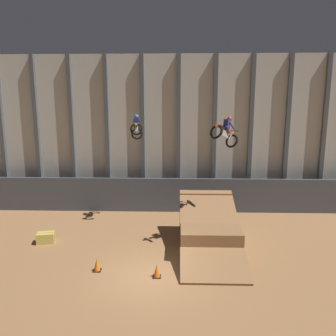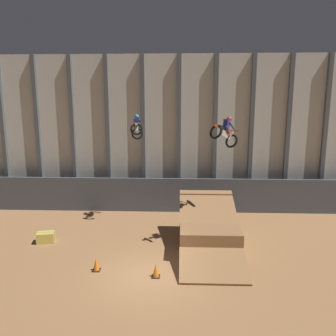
# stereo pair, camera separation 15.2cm
# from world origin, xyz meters

# --- Properties ---
(ground_plane) EXTENTS (60.00, 60.00, 0.00)m
(ground_plane) POSITION_xyz_m (0.00, 0.00, 0.00)
(ground_plane) COLOR #996B42
(arena_back_wall) EXTENTS (32.00, 0.40, 10.80)m
(arena_back_wall) POSITION_xyz_m (0.00, 10.24, 5.40)
(arena_back_wall) COLOR beige
(arena_back_wall) RESTS_ON ground_plane
(lower_barrier) EXTENTS (31.36, 0.20, 2.37)m
(lower_barrier) POSITION_xyz_m (0.00, 8.87, 1.18)
(lower_barrier) COLOR #474C56
(lower_barrier) RESTS_ON ground_plane
(dirt_ramp) EXTENTS (3.01, 6.37, 2.50)m
(dirt_ramp) POSITION_xyz_m (2.88, 3.53, 0.83)
(dirt_ramp) COLOR olive
(dirt_ramp) RESTS_ON ground_plane
(rider_bike_left_air) EXTENTS (0.89, 1.74, 1.62)m
(rider_bike_left_air) POSITION_xyz_m (-1.30, 6.97, 5.96)
(rider_bike_left_air) COLOR black
(rider_bike_right_air) EXTENTS (1.70, 1.70, 1.66)m
(rider_bike_right_air) POSITION_xyz_m (3.61, 3.41, 5.99)
(rider_bike_right_air) COLOR black
(traffic_cone_near_ramp) EXTENTS (0.36, 0.36, 0.58)m
(traffic_cone_near_ramp) POSITION_xyz_m (0.36, -0.10, 0.28)
(traffic_cone_near_ramp) COLOR black
(traffic_cone_near_ramp) RESTS_ON ground_plane
(traffic_cone_arena_edge) EXTENTS (0.36, 0.36, 0.58)m
(traffic_cone_arena_edge) POSITION_xyz_m (-2.35, 0.36, 0.28)
(traffic_cone_arena_edge) COLOR black
(traffic_cone_arena_edge) RESTS_ON ground_plane
(hay_bale_trackside) EXTENTS (1.01, 0.78, 0.57)m
(hay_bale_trackside) POSITION_xyz_m (-5.86, 3.32, 0.28)
(hay_bale_trackside) COLOR #CCB751
(hay_bale_trackside) RESTS_ON ground_plane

